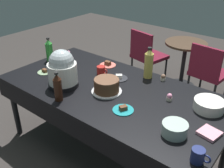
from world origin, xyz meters
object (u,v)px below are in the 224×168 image
(coffee_mug_navy, at_px, (198,156))
(coffee_mug_red, at_px, (101,70))
(maroon_chair_right, at_px, (208,70))
(round_cafe_table, at_px, (184,57))
(glass_salad_bowl, at_px, (175,129))
(soda_bottle_lime_soda, at_px, (49,50))
(soda_bottle_cola, at_px, (58,87))
(maroon_chair_left, at_px, (146,53))
(cupcake_rose, at_px, (73,65))
(cupcake_mint, at_px, (169,97))
(potluck_table, at_px, (112,94))
(cupcake_lemon, at_px, (68,53))
(cupcake_cocoa, at_px, (163,78))
(dessert_plate_teal, at_px, (123,109))
(slow_cooker, at_px, (62,70))
(dessert_plate_sage, at_px, (45,72))
(dessert_plate_charcoal, at_px, (119,78))
(soda_bottle_ginger_ale, at_px, (149,64))
(dessert_plate_coral, at_px, (108,64))
(frosted_layer_cake, at_px, (106,86))
(ceramic_snack_bowl, at_px, (209,105))

(coffee_mug_navy, xyz_separation_m, coffee_mug_red, (-1.29, 0.57, -0.00))
(coffee_mug_navy, distance_m, coffee_mug_red, 1.41)
(maroon_chair_right, relative_size, round_cafe_table, 1.18)
(glass_salad_bowl, height_order, round_cafe_table, glass_salad_bowl)
(soda_bottle_lime_soda, bearing_deg, coffee_mug_red, 7.81)
(soda_bottle_cola, xyz_separation_m, maroon_chair_left, (-0.33, 2.00, -0.38))
(cupcake_rose, height_order, coffee_mug_navy, coffee_mug_navy)
(cupcake_mint, bearing_deg, potluck_table, -163.85)
(cupcake_lemon, height_order, maroon_chair_left, maroon_chair_left)
(potluck_table, relative_size, cupcake_rose, 32.59)
(glass_salad_bowl, relative_size, cupcake_cocoa, 2.78)
(dessert_plate_teal, relative_size, soda_bottle_lime_soda, 0.64)
(slow_cooker, xyz_separation_m, dessert_plate_sage, (-0.38, 0.07, -0.16))
(maroon_chair_left, bearing_deg, dessert_plate_sage, -97.16)
(cupcake_lemon, bearing_deg, coffee_mug_navy, -19.93)
(cupcake_mint, height_order, maroon_chair_left, maroon_chair_left)
(glass_salad_bowl, xyz_separation_m, maroon_chair_left, (-1.34, 1.79, -0.31))
(dessert_plate_charcoal, distance_m, cupcake_rose, 0.57)
(cupcake_rose, relative_size, cupcake_mint, 1.00)
(slow_cooker, distance_m, soda_bottle_cola, 0.26)
(cupcake_lemon, bearing_deg, soda_bottle_ginger_ale, 6.16)
(potluck_table, xyz_separation_m, maroon_chair_right, (0.39, 1.54, -0.20))
(dessert_plate_coral, bearing_deg, maroon_chair_left, 99.43)
(potluck_table, bearing_deg, cupcake_lemon, 161.80)
(dessert_plate_charcoal, xyz_separation_m, maroon_chair_right, (0.47, 1.34, -0.27))
(frosted_layer_cake, xyz_separation_m, soda_bottle_lime_soda, (-0.99, 0.15, 0.06))
(coffee_mug_navy, xyz_separation_m, round_cafe_table, (-1.06, 2.17, -0.30))
(cupcake_mint, distance_m, maroon_chair_right, 1.43)
(dessert_plate_charcoal, relative_size, cupcake_lemon, 2.64)
(frosted_layer_cake, relative_size, soda_bottle_lime_soda, 1.02)
(maroon_chair_left, bearing_deg, cupcake_lemon, -106.49)
(frosted_layer_cake, distance_m, cupcake_rose, 0.65)
(soda_bottle_cola, bearing_deg, cupcake_cocoa, 59.49)
(soda_bottle_cola, distance_m, soda_bottle_ginger_ale, 0.95)
(dessert_plate_coral, height_order, soda_bottle_cola, soda_bottle_cola)
(potluck_table, relative_size, slow_cooker, 5.93)
(soda_bottle_cola, height_order, maroon_chair_left, soda_bottle_cola)
(dessert_plate_sage, height_order, cupcake_mint, cupcake_mint)
(cupcake_lemon, xyz_separation_m, coffee_mug_red, (0.65, -0.14, 0.01))
(cupcake_mint, relative_size, soda_bottle_lime_soda, 0.24)
(dessert_plate_teal, xyz_separation_m, cupcake_cocoa, (-0.01, 0.69, 0.02))
(potluck_table, relative_size, dessert_plate_sage, 14.17)
(coffee_mug_navy, bearing_deg, maroon_chair_left, 129.09)
(maroon_chair_left, bearing_deg, maroon_chair_right, -0.08)
(maroon_chair_left, bearing_deg, frosted_layer_cake, -70.86)
(ceramic_snack_bowl, bearing_deg, cupcake_mint, -167.26)
(glass_salad_bowl, height_order, soda_bottle_lime_soda, soda_bottle_lime_soda)
(cupcake_cocoa, height_order, coffee_mug_navy, coffee_mug_navy)
(maroon_chair_right, height_order, round_cafe_table, maroon_chair_right)
(ceramic_snack_bowl, distance_m, soda_bottle_cola, 1.28)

